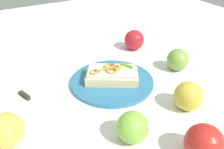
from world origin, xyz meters
TOP-DOWN VIEW (x-y plane):
  - ground_plane at (0.00, 0.00)m, footprint 2.00×2.00m
  - plate at (0.00, 0.00)m, footprint 0.26×0.26m
  - sandwich at (-0.00, 0.00)m, footprint 0.18×0.16m
  - apple_0 at (0.02, -0.35)m, footprint 0.09×0.09m
  - apple_1 at (0.12, -0.21)m, footprint 0.11×0.11m
  - apple_2 at (-0.33, -0.10)m, footprint 0.11×0.11m
  - apple_3 at (-0.08, -0.23)m, footprint 0.08×0.08m
  - apple_4 at (0.20, 0.17)m, footprint 0.11×0.11m
  - apple_5 at (0.24, -0.04)m, footprint 0.08×0.08m
  - knife at (-0.27, 0.08)m, footprint 0.05×0.11m

SIDE VIEW (x-z plane):
  - ground_plane at x=0.00m, z-range 0.00..0.00m
  - knife at x=-0.27m, z-range 0.00..0.01m
  - plate at x=0.00m, z-range 0.00..0.01m
  - sandwich at x=0.00m, z-range 0.01..0.06m
  - apple_5 at x=0.24m, z-range 0.00..0.08m
  - apple_3 at x=-0.08m, z-range 0.00..0.08m
  - apple_4 at x=0.20m, z-range 0.00..0.08m
  - apple_1 at x=0.12m, z-range 0.00..0.08m
  - apple_2 at x=-0.33m, z-range 0.00..0.08m
  - apple_0 at x=0.02m, z-range 0.00..0.08m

